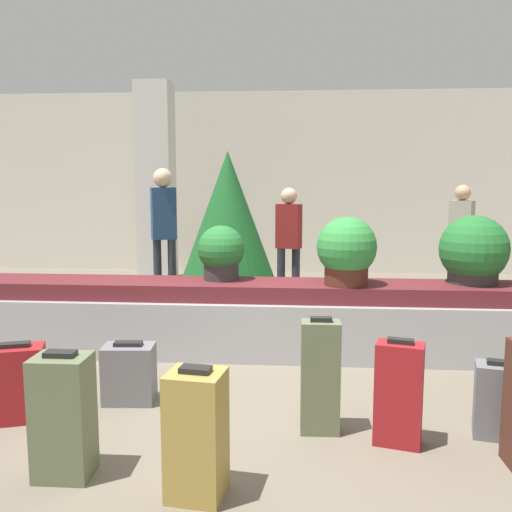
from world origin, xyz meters
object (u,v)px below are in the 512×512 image
pillar (156,183)px  suitcase_8 (320,377)px  potted_plant_0 (221,253)px  suitcase_7 (196,434)px  traveler_0 (164,222)px  traveler_2 (461,230)px  suitcase_4 (498,400)px  potted_plant_2 (474,252)px  suitcase_2 (16,383)px  suitcase_3 (399,394)px  potted_plant_1 (347,251)px  suitcase_5 (129,374)px  traveler_1 (289,236)px  decorated_tree (228,229)px  suitcase_1 (63,416)px

pillar → suitcase_8: bearing=-65.6°
suitcase_8 → potted_plant_0: (-0.91, 1.81, 0.58)m
suitcase_7 → suitcase_8: 1.08m
traveler_0 → traveler_2: bearing=169.8°
suitcase_4 → potted_plant_2: size_ratio=0.81×
suitcase_2 → potted_plant_0: potted_plant_0 is taller
suitcase_3 → potted_plant_1: bearing=111.7°
suitcase_3 → suitcase_8: 0.51m
suitcase_5 → suitcase_3: bearing=-19.8°
suitcase_3 → traveler_1: traveler_1 is taller
potted_plant_2 → traveler_0: 4.01m
suitcase_3 → potted_plant_2: bearing=77.9°
suitcase_8 → traveler_1: size_ratio=0.51×
traveler_0 → suitcase_8: bearing=94.2°
suitcase_8 → decorated_tree: bearing=107.3°
suitcase_4 → potted_plant_0: potted_plant_0 is taller
suitcase_2 → potted_plant_2: size_ratio=0.87×
potted_plant_2 → traveler_2: size_ratio=0.41×
suitcase_1 → suitcase_5: suitcase_1 is taller
suitcase_4 → traveler_2: size_ratio=0.33×
suitcase_1 → suitcase_5: 1.10m
suitcase_8 → traveler_0: size_ratio=0.43×
suitcase_2 → potted_plant_0: size_ratio=1.05×
suitcase_4 → suitcase_8: (-1.16, -0.02, 0.13)m
suitcase_8 → potted_plant_1: 1.76m
suitcase_4 → decorated_tree: size_ratio=0.26×
suitcase_1 → suitcase_3: (1.96, 0.55, -0.02)m
traveler_2 → traveler_1: bearing=51.6°
traveler_0 → decorated_tree: (0.97, -0.82, -0.01)m
suitcase_1 → decorated_tree: decorated_tree is taller
potted_plant_0 → potted_plant_1: size_ratio=0.84×
suitcase_4 → decorated_tree: 3.79m
potted_plant_1 → traveler_1: traveler_1 is taller
pillar → traveler_0: 1.80m
suitcase_5 → suitcase_8: bearing=-19.8°
suitcase_7 → traveler_1: 4.87m
potted_plant_0 → potted_plant_2: (2.40, 0.00, 0.03)m
suitcase_4 → suitcase_7: (-1.84, -0.85, 0.10)m
potted_plant_0 → decorated_tree: (-0.09, 1.21, 0.12)m
suitcase_8 → traveler_1: traveler_1 is taller
suitcase_4 → traveler_1: 4.28m
suitcase_4 → potted_plant_2: bearing=93.3°
suitcase_4 → suitcase_7: bearing=-141.3°
suitcase_3 → decorated_tree: decorated_tree is taller
suitcase_3 → potted_plant_0: potted_plant_0 is taller
traveler_0 → suitcase_2: bearing=64.9°
pillar → potted_plant_1: pillar is taller
traveler_1 → decorated_tree: 1.20m
traveler_2 → suitcase_2: bearing=81.8°
potted_plant_0 → suitcase_1: bearing=-102.5°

